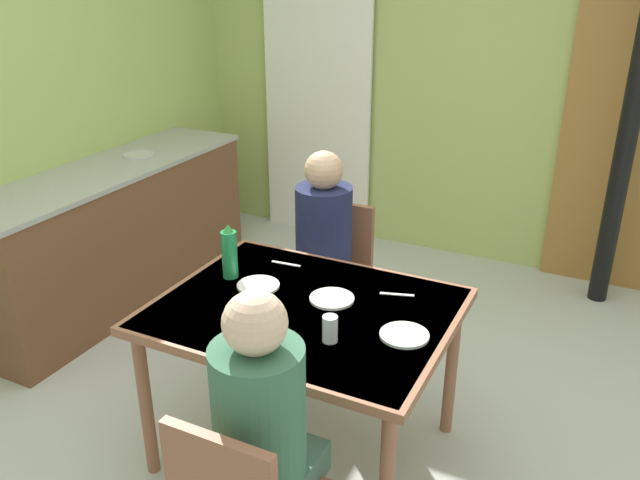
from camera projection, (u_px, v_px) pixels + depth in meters
name	position (u px, v px, depth m)	size (l,w,h in m)	color
ground_plane	(289.00, 423.00, 3.22)	(6.26, 6.26, 0.00)	#B5B9AF
wall_back	(448.00, 63.00, 4.63)	(4.20, 0.10, 2.85)	#A7BA66
wall_left	(43.00, 80.00, 3.96)	(0.10, 3.61, 2.85)	#A5BE62
door_wooden	(624.00, 144.00, 4.24)	(0.80, 0.05, 2.00)	olive
stove_pipe_column	(637.00, 84.00, 3.84)	(0.12, 0.12, 2.85)	black
curtain_panel	(317.00, 86.00, 5.04)	(0.90, 0.03, 2.40)	white
kitchen_counter	(114.00, 233.00, 4.27)	(0.61, 2.12, 0.91)	brown
dining_table	(304.00, 322.00, 2.78)	(1.24, 0.99, 0.76)	brown
chair_far_diner	(333.00, 271.00, 3.66)	(0.40, 0.40, 0.87)	brown
person_near_diner	(261.00, 413.00, 2.07)	(0.30, 0.37, 0.77)	#3F5C4B
person_far_diner	(322.00, 233.00, 3.43)	(0.30, 0.37, 0.77)	#1B2247
water_bottle_green_near	(229.00, 253.00, 2.97)	(0.07, 0.07, 0.26)	#1F7F45
serving_bowl_center	(256.00, 306.00, 2.70)	(0.17, 0.17, 0.06)	silver
dinner_plate_near_left	(332.00, 299.00, 2.81)	(0.19, 0.19, 0.01)	white
dinner_plate_near_right	(258.00, 285.00, 2.92)	(0.19, 0.19, 0.01)	white
dinner_plate_far_center	(404.00, 335.00, 2.54)	(0.19, 0.19, 0.01)	white
drinking_glass_by_near_diner	(330.00, 329.00, 2.49)	(0.06, 0.06, 0.11)	silver
cutlery_knife_near	(397.00, 294.00, 2.85)	(0.15, 0.02, 0.00)	silver
cutlery_fork_near	(286.00, 264.00, 3.14)	(0.15, 0.02, 0.00)	silver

